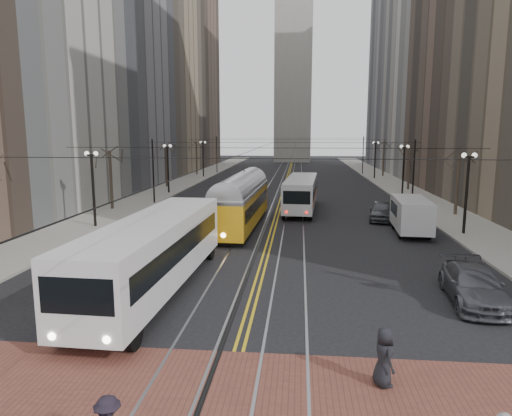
% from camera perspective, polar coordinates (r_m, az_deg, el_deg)
% --- Properties ---
extents(ground, '(260.00, 260.00, 0.00)m').
position_cam_1_polar(ground, '(16.92, -1.74, -16.03)').
color(ground, black).
rests_on(ground, ground).
extents(sidewalk_left, '(5.00, 140.00, 0.15)m').
position_cam_1_polar(sidewalk_left, '(62.91, -10.20, 2.71)').
color(sidewalk_left, gray).
rests_on(sidewalk_left, ground).
extents(sidewalk_right, '(5.00, 140.00, 0.15)m').
position_cam_1_polar(sidewalk_right, '(61.97, 17.61, 2.31)').
color(sidewalk_right, gray).
rests_on(sidewalk_right, ground).
extents(crosswalk_band, '(25.00, 6.00, 0.01)m').
position_cam_1_polar(crosswalk_band, '(13.45, -4.07, -23.29)').
color(crosswalk_band, brown).
rests_on(crosswalk_band, ground).
extents(streetcar_rails, '(4.80, 130.00, 0.02)m').
position_cam_1_polar(streetcar_rails, '(60.62, 3.60, 2.52)').
color(streetcar_rails, gray).
rests_on(streetcar_rails, ground).
extents(centre_lines, '(0.42, 130.00, 0.01)m').
position_cam_1_polar(centre_lines, '(60.62, 3.60, 2.52)').
color(centre_lines, gold).
rests_on(centre_lines, ground).
extents(building_left_mid, '(16.00, 20.00, 34.00)m').
position_cam_1_polar(building_left_mid, '(67.73, -19.39, 17.17)').
color(building_left_mid, slate).
rests_on(building_left_mid, ground).
extents(building_left_midfar, '(20.00, 20.00, 52.00)m').
position_cam_1_polar(building_left_midfar, '(88.34, -15.20, 21.35)').
color(building_left_midfar, gray).
rests_on(building_left_midfar, ground).
extents(building_left_far, '(16.00, 20.00, 40.00)m').
position_cam_1_polar(building_left_far, '(105.58, -10.04, 16.21)').
color(building_left_far, brown).
rests_on(building_left_far, ground).
extents(building_right_mid, '(16.00, 20.00, 34.00)m').
position_cam_1_polar(building_right_mid, '(66.25, 27.50, 16.84)').
color(building_right_mid, brown).
rests_on(building_right_mid, ground).
extents(building_right_midfar, '(20.00, 20.00, 52.00)m').
position_cam_1_polar(building_right_midfar, '(87.12, 24.09, 21.06)').
color(building_right_midfar, '#B8B6AD').
rests_on(building_right_midfar, ground).
extents(building_right_far, '(16.00, 20.00, 40.00)m').
position_cam_1_polar(building_right_far, '(104.63, 19.20, 15.90)').
color(building_right_far, slate).
rests_on(building_right_far, ground).
extents(clock_tower, '(12.00, 12.00, 66.00)m').
position_cam_1_polar(clock_tower, '(120.63, 4.78, 23.15)').
color(clock_tower, '#B2AFA5').
rests_on(clock_tower, ground).
extents(lamp_posts, '(27.60, 57.20, 5.60)m').
position_cam_1_polar(lamp_posts, '(44.17, 2.93, 3.60)').
color(lamp_posts, black).
rests_on(lamp_posts, ground).
extents(street_trees, '(31.68, 53.28, 5.60)m').
position_cam_1_polar(street_trees, '(50.64, 3.26, 4.34)').
color(street_trees, '#382D23').
rests_on(street_trees, ground).
extents(trolley_wires, '(25.96, 120.00, 6.60)m').
position_cam_1_polar(trolley_wires, '(50.14, 3.25, 5.41)').
color(trolley_wires, black).
rests_on(trolley_wires, ground).
extents(transit_bus, '(3.35, 13.77, 3.42)m').
position_cam_1_polar(transit_bus, '(21.44, -12.57, -5.84)').
color(transit_bus, silver).
rests_on(transit_bus, ground).
extents(streetcar, '(3.07, 13.77, 3.23)m').
position_cam_1_polar(streetcar, '(35.19, -1.86, 0.17)').
color(streetcar, gold).
rests_on(streetcar, ground).
extents(rear_bus, '(3.32, 11.98, 3.09)m').
position_cam_1_polar(rear_bus, '(42.96, 5.65, 1.72)').
color(rear_bus, silver).
rests_on(rear_bus, ground).
extents(cargo_van, '(2.59, 5.92, 2.56)m').
position_cam_1_polar(cargo_van, '(34.74, 18.79, -1.01)').
color(cargo_van, beige).
rests_on(cargo_van, ground).
extents(sedan_grey, '(2.70, 5.01, 1.62)m').
position_cam_1_polar(sedan_grey, '(39.52, 15.43, -0.33)').
color(sedan_grey, '#414449').
rests_on(sedan_grey, ground).
extents(sedan_parked, '(2.62, 5.46, 1.53)m').
position_cam_1_polar(sedan_parked, '(22.04, 25.53, -8.69)').
color(sedan_parked, '#46474E').
rests_on(sedan_parked, ground).
extents(pedestrian_a, '(0.79, 0.98, 1.75)m').
position_cam_1_polar(pedestrian_a, '(14.30, 15.67, -17.47)').
color(pedestrian_a, black).
rests_on(pedestrian_a, crosswalk_band).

